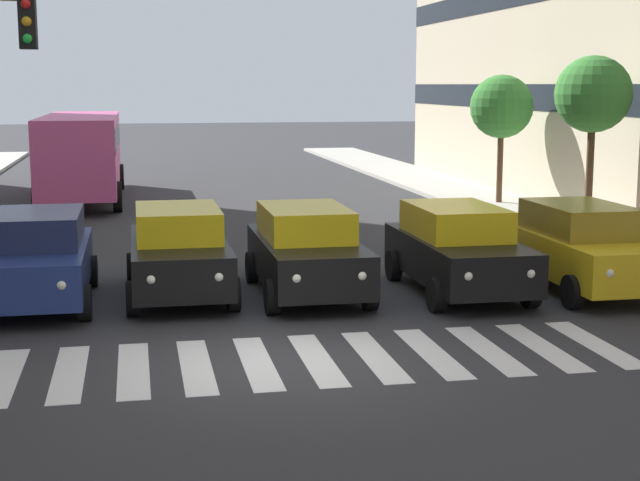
% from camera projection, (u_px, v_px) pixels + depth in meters
% --- Properties ---
extents(ground_plane, '(180.00, 180.00, 0.00)m').
position_uv_depth(ground_plane, '(287.00, 361.00, 14.13)').
color(ground_plane, '#2D2D30').
extents(crosswalk_markings, '(10.35, 2.80, 0.01)m').
position_uv_depth(crosswalk_markings, '(287.00, 361.00, 14.13)').
color(crosswalk_markings, silver).
rests_on(crosswalk_markings, ground_plane).
extents(car_0, '(2.02, 4.44, 1.72)m').
position_uv_depth(car_0, '(582.00, 246.00, 18.89)').
color(car_0, gold).
rests_on(car_0, ground_plane).
extents(car_1, '(2.02, 4.44, 1.72)m').
position_uv_depth(car_1, '(457.00, 249.00, 18.64)').
color(car_1, black).
rests_on(car_1, ground_plane).
extents(car_2, '(2.02, 4.44, 1.72)m').
position_uv_depth(car_2, '(306.00, 250.00, 18.45)').
color(car_2, black).
rests_on(car_2, ground_plane).
extents(car_3, '(2.02, 4.44, 1.72)m').
position_uv_depth(car_3, '(179.00, 251.00, 18.35)').
color(car_3, black).
rests_on(car_3, ground_plane).
extents(car_4, '(2.02, 4.44, 1.72)m').
position_uv_depth(car_4, '(38.00, 257.00, 17.68)').
color(car_4, navy).
rests_on(car_4, ground_plane).
extents(bus_behind_traffic, '(2.78, 10.50, 3.00)m').
position_uv_depth(bus_behind_traffic, '(82.00, 148.00, 33.67)').
color(bus_behind_traffic, '#DB5193').
rests_on(bus_behind_traffic, ground_plane).
extents(street_tree_1, '(2.05, 2.05, 4.70)m').
position_uv_depth(street_tree_1, '(593.00, 95.00, 25.27)').
color(street_tree_1, '#513823').
rests_on(street_tree_1, sidewalk_left).
extents(street_tree_2, '(2.11, 2.11, 4.26)m').
position_uv_depth(street_tree_2, '(502.00, 107.00, 31.54)').
color(street_tree_2, '#513823').
rests_on(street_tree_2, sidewalk_left).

